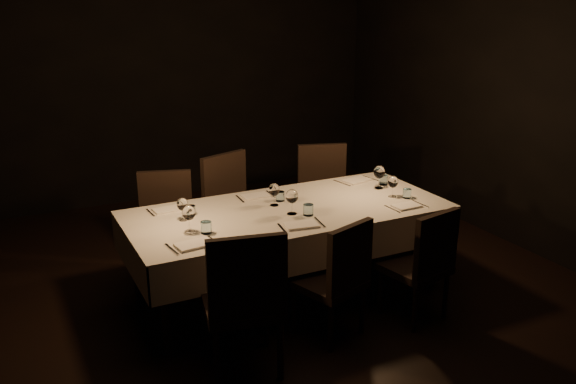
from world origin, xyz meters
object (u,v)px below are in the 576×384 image
chair_far_right (324,192)px  dining_table (288,218)px  chair_near_left (244,298)px  chair_near_center (338,275)px  chair_near_right (424,260)px  chair_far_center (234,206)px  chair_far_left (166,222)px

chair_far_right → dining_table: bearing=-116.2°
chair_near_left → chair_near_center: chair_near_left is taller
chair_near_center → dining_table: bearing=-106.3°
chair_near_right → chair_far_right: chair_far_right is taller
chair_near_center → chair_near_right: chair_near_center is taller
chair_far_center → chair_near_center: bearing=-102.9°
chair_near_left → chair_far_center: bearing=-97.9°
dining_table → chair_near_center: (0.03, -0.72, -0.19)m
chair_near_right → chair_far_center: chair_far_center is taller
dining_table → chair_near_left: bearing=-130.7°
chair_far_center → chair_far_right: 0.95m
chair_far_right → chair_far_left: bearing=-160.1°
dining_table → chair_far_left: 1.11m
chair_near_left → chair_far_left: (-0.05, 1.62, -0.04)m
chair_far_right → chair_near_right: bearing=-74.7°
chair_far_center → chair_far_right: size_ratio=1.03×
chair_near_left → chair_near_right: chair_near_left is taller
chair_far_left → chair_far_center: size_ratio=0.93×
dining_table → chair_far_center: size_ratio=2.48×
dining_table → chair_near_center: chair_near_center is taller
chair_near_left → chair_far_left: 1.62m
dining_table → chair_near_left: (-0.73, -0.85, -0.13)m
chair_far_right → chair_near_center: bearing=-98.5°
chair_far_left → chair_far_center: (0.63, 0.03, 0.04)m
dining_table → chair_far_center: 0.83m
dining_table → chair_near_center: 0.75m
dining_table → chair_near_left: size_ratio=2.48×
dining_table → chair_far_left: (-0.77, 0.77, -0.17)m
chair_far_left → chair_far_right: bearing=19.3°
chair_near_left → chair_far_right: (1.53, 1.68, -0.01)m
chair_near_left → chair_near_right: (1.46, 0.06, -0.06)m
dining_table → chair_far_right: bearing=46.0°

